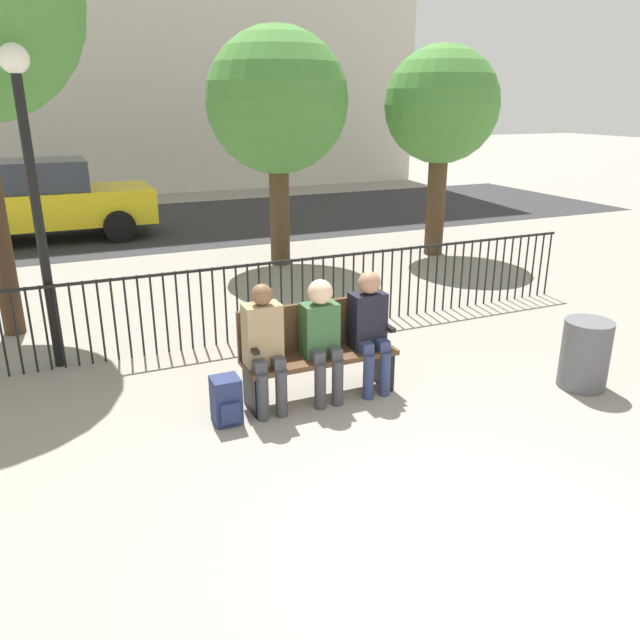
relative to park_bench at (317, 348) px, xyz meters
name	(u,v)px	position (x,y,z in m)	size (l,w,h in m)	color
ground_plane	(459,538)	(0.00, -2.38, -0.49)	(80.00, 80.00, 0.00)	gray
park_bench	(317,348)	(0.00, 0.00, 0.00)	(1.51, 0.45, 0.92)	#4C331E
seated_person_0	(264,342)	(-0.57, -0.13, 0.19)	(0.34, 0.39, 1.23)	#3D3D42
seated_person_1	(322,333)	(-0.01, -0.13, 0.20)	(0.34, 0.39, 1.20)	#3D3D42
seated_person_2	(370,325)	(0.51, -0.13, 0.20)	(0.34, 0.39, 1.22)	navy
backpack	(226,401)	(-0.98, -0.21, -0.27)	(0.25, 0.28, 0.44)	navy
fence_railing	(260,294)	(-0.02, 1.68, 0.07)	(9.01, 0.03, 0.95)	black
tree_0	(277,103)	(1.49, 5.03, 2.22)	(2.34, 2.34, 3.91)	#4C3823
tree_1	(442,108)	(4.39, 4.57, 2.14)	(2.02, 2.02, 3.68)	#4C3823
lamp_post	(29,161)	(-2.31, 1.78, 1.71)	(0.28, 0.28, 3.27)	black
street_surface	(152,225)	(0.00, 9.62, -0.48)	(24.00, 6.00, 0.01)	#2B2B2D
parked_car_0	(41,199)	(-2.29, 8.87, 0.36)	(4.20, 1.94, 1.62)	yellow
trash_bin	(585,354)	(2.53, -0.94, -0.13)	(0.47, 0.47, 0.71)	#56565B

